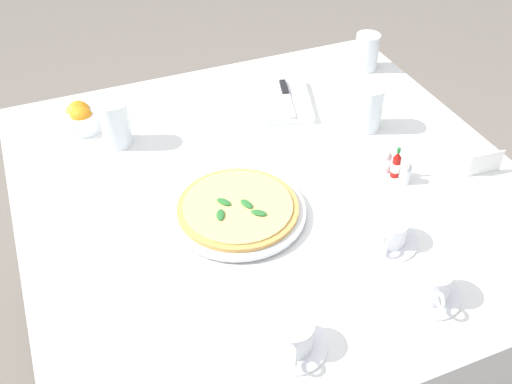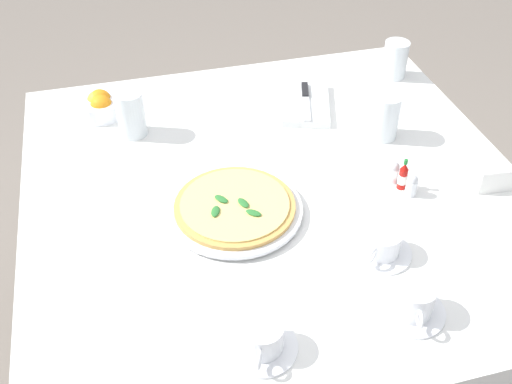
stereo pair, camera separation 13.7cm
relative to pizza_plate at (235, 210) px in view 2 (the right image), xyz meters
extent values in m
plane|color=slate|center=(-0.08, 0.12, -0.74)|extent=(8.00, 8.00, 0.00)
cube|color=white|center=(-0.08, 0.12, -0.02)|extent=(1.18, 1.18, 0.02)
cube|color=white|center=(-0.08, -0.47, -0.17)|extent=(1.18, 0.01, 0.28)
cube|color=white|center=(-0.08, 0.70, -0.17)|extent=(1.18, 0.01, 0.28)
cube|color=white|center=(-0.66, 0.12, -0.17)|extent=(0.01, 1.18, 0.28)
cylinder|color=brown|center=(-0.57, -0.38, -0.39)|extent=(0.06, 0.06, 0.71)
cylinder|color=brown|center=(-0.57, 0.61, -0.39)|extent=(0.06, 0.06, 0.71)
cylinder|color=white|center=(0.00, 0.00, -0.01)|extent=(0.18, 0.18, 0.01)
cylinder|color=white|center=(0.00, 0.00, 0.00)|extent=(0.30, 0.30, 0.01)
cylinder|color=tan|center=(0.00, 0.00, 0.01)|extent=(0.27, 0.27, 0.01)
cylinder|color=#EFD17A|center=(0.00, 0.00, 0.02)|extent=(0.24, 0.24, 0.00)
ellipsoid|color=#2D7533|center=(0.05, 0.03, 0.02)|extent=(0.04, 0.04, 0.01)
ellipsoid|color=#2D7533|center=(0.01, 0.02, 0.02)|extent=(0.04, 0.03, 0.01)
ellipsoid|color=#2D7533|center=(-0.02, -0.03, 0.02)|extent=(0.04, 0.04, 0.01)
ellipsoid|color=#2D7533|center=(0.02, -0.05, 0.02)|extent=(0.04, 0.03, 0.01)
cylinder|color=white|center=(0.36, -0.03, -0.01)|extent=(0.13, 0.13, 0.01)
cylinder|color=white|center=(0.36, -0.03, 0.02)|extent=(0.08, 0.08, 0.06)
torus|color=white|center=(0.41, -0.05, 0.03)|extent=(0.04, 0.02, 0.03)
cylinder|color=black|center=(0.36, -0.03, 0.05)|extent=(0.07, 0.07, 0.00)
cylinder|color=white|center=(0.36, 0.26, -0.01)|extent=(0.13, 0.13, 0.01)
cylinder|color=white|center=(0.36, 0.26, 0.03)|extent=(0.08, 0.08, 0.06)
torus|color=white|center=(0.40, 0.25, 0.03)|extent=(0.04, 0.02, 0.03)
cylinder|color=black|center=(0.36, 0.26, 0.06)|extent=(0.07, 0.07, 0.00)
cylinder|color=white|center=(0.20, 0.27, -0.01)|extent=(0.13, 0.13, 0.01)
cylinder|color=white|center=(0.20, 0.27, 0.02)|extent=(0.08, 0.08, 0.05)
torus|color=white|center=(0.23, 0.23, 0.02)|extent=(0.03, 0.03, 0.03)
cylinder|color=black|center=(0.20, 0.27, 0.04)|extent=(0.07, 0.07, 0.00)
cylinder|color=white|center=(-0.20, 0.44, 0.05)|extent=(0.08, 0.08, 0.12)
cylinder|color=silver|center=(-0.20, 0.44, 0.04)|extent=(0.07, 0.07, 0.10)
cylinder|color=white|center=(-0.48, 0.61, 0.04)|extent=(0.07, 0.07, 0.11)
cylinder|color=silver|center=(-0.48, 0.61, 0.03)|extent=(0.06, 0.06, 0.09)
cylinder|color=white|center=(-0.38, -0.19, 0.05)|extent=(0.07, 0.07, 0.12)
cylinder|color=silver|center=(-0.38, -0.19, 0.04)|extent=(0.07, 0.07, 0.09)
cube|color=white|center=(-0.39, 0.30, 0.00)|extent=(0.25, 0.19, 0.02)
cube|color=silver|center=(-0.34, 0.28, 0.01)|extent=(0.12, 0.05, 0.01)
cube|color=black|center=(-0.43, 0.31, 0.01)|extent=(0.08, 0.04, 0.01)
cylinder|color=white|center=(-0.51, -0.26, 0.01)|extent=(0.15, 0.15, 0.04)
sphere|color=orange|center=(-0.48, -0.26, 0.02)|extent=(0.06, 0.06, 0.06)
sphere|color=orange|center=(-0.51, -0.26, 0.02)|extent=(0.06, 0.06, 0.06)
sphere|color=yellow|center=(-0.51, -0.27, 0.03)|extent=(0.05, 0.05, 0.05)
cylinder|color=#B7140F|center=(0.01, 0.40, 0.02)|extent=(0.02, 0.02, 0.05)
cylinder|color=white|center=(0.01, 0.40, 0.02)|extent=(0.02, 0.02, 0.02)
cone|color=#B7140F|center=(0.01, 0.40, 0.05)|extent=(0.02, 0.02, 0.02)
cylinder|color=#1E722D|center=(0.01, 0.40, 0.07)|extent=(0.01, 0.01, 0.01)
cylinder|color=white|center=(0.04, 0.41, 0.01)|extent=(0.03, 0.03, 0.04)
cylinder|color=white|center=(0.04, 0.41, 0.00)|extent=(0.02, 0.02, 0.03)
sphere|color=silver|center=(0.04, 0.41, 0.03)|extent=(0.02, 0.02, 0.02)
cylinder|color=white|center=(-0.02, 0.39, 0.01)|extent=(0.03, 0.03, 0.04)
cylinder|color=#38332D|center=(-0.02, 0.39, 0.00)|extent=(0.02, 0.02, 0.03)
sphere|color=silver|center=(-0.02, 0.39, 0.03)|extent=(0.02, 0.02, 0.02)
cube|color=white|center=(0.08, 0.61, 0.02)|extent=(0.01, 0.09, 0.06)
camera|label=1|loc=(0.93, -0.34, 0.90)|focal=41.96mm
camera|label=2|loc=(0.97, -0.21, 0.90)|focal=41.96mm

